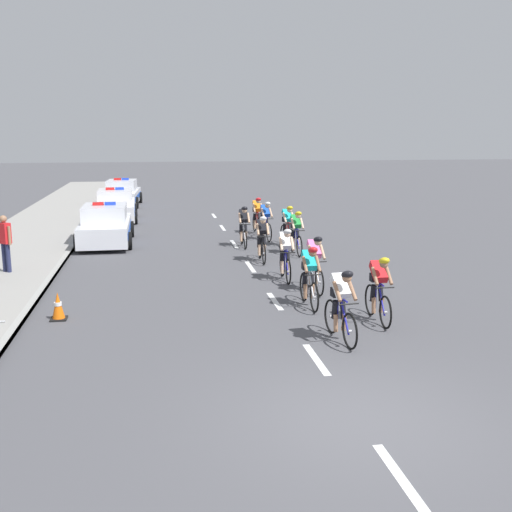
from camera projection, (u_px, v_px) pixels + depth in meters
The scene contains 20 objects.
ground_plane at pixel (358, 419), 8.93m from camera, with size 160.00×160.00×0.00m, color #4C4C51.
sidewalk_slab at pixel (15, 251), 21.21m from camera, with size 3.97×60.00×0.12m, color gray.
kerb_edge at pixel (71, 249), 21.51m from camera, with size 0.16×60.00×0.13m, color #9E9E99.
lane_markings_centre at pixel (250, 267), 19.01m from camera, with size 0.14×25.60×0.01m.
cyclist_lead at pixel (341, 304), 12.11m from camera, with size 0.44×1.72×1.56m.
cyclist_second at pixel (379, 288), 13.35m from camera, with size 0.42×1.72×1.56m.
cyclist_third at pixel (309, 275), 14.52m from camera, with size 0.42×1.72×1.56m.
cyclist_fourth at pixel (315, 262), 15.93m from camera, with size 0.42×1.72×1.56m.
cyclist_fifth at pixel (285, 253), 17.13m from camera, with size 0.42×1.72×1.56m.
cyclist_sixth at pixel (262, 238), 19.65m from camera, with size 0.43×1.72×1.56m.
cyclist_seventh at pixel (296, 232), 20.85m from camera, with size 0.42×1.72×1.56m.
cyclist_eighth at pixel (244, 226), 22.21m from camera, with size 0.42×1.72×1.56m.
cyclist_ninth at pixel (287, 225), 22.32m from camera, with size 0.44×1.72×1.56m.
cyclist_tenth at pixel (257, 215), 25.14m from camera, with size 0.42×1.72×1.56m.
cyclist_eleventh at pixel (266, 220), 23.62m from camera, with size 0.45×1.72×1.56m.
police_car_nearest at pixel (106, 226), 22.82m from camera, with size 2.02×4.41×1.59m.
police_car_second at pixel (116, 206), 28.82m from camera, with size 2.10×4.45×1.59m.
police_car_third at pixel (122, 194), 34.64m from camera, with size 2.18×4.49×1.59m.
traffic_cone_near at pixel (58, 306), 13.60m from camera, with size 0.36×0.36×0.64m.
spectator_middle at pixel (5, 240), 17.62m from camera, with size 0.45×0.40×1.68m.
Camera 1 is at (-2.84, -7.91, 4.15)m, focal length 42.50 mm.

